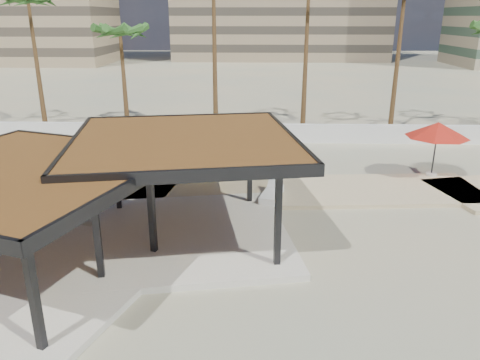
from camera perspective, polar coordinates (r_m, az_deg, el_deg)
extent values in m
plane|color=tan|center=(15.17, 2.64, -10.94)|extent=(200.00, 200.00, 0.00)
cube|color=#C6B284|center=(24.90, -26.37, -0.47)|extent=(16.40, 6.19, 0.24)
cube|color=#C6B284|center=(21.60, 7.76, -1.39)|extent=(16.24, 5.11, 0.24)
cube|color=silver|center=(29.94, 2.33, 5.74)|extent=(56.00, 0.30, 1.20)
cube|color=beige|center=(17.29, -6.33, -6.62)|extent=(8.28, 8.28, 0.22)
cube|color=black|center=(14.31, -17.12, -5.52)|extent=(0.23, 0.23, 3.25)
cube|color=black|center=(19.32, -14.87, 1.20)|extent=(0.23, 0.23, 3.25)
cube|color=black|center=(14.42, 4.66, -4.46)|extent=(0.23, 0.23, 3.25)
cube|color=black|center=(19.40, 1.19, 1.94)|extent=(0.23, 0.23, 3.25)
cube|color=brown|center=(16.07, -6.79, 4.70)|extent=(8.53, 8.53, 0.30)
cube|color=black|center=(12.55, -6.28, 0.49)|extent=(7.38, 1.43, 0.37)
cube|color=black|center=(19.66, -7.11, 7.38)|extent=(7.38, 1.43, 0.37)
cube|color=black|center=(16.42, -19.76, 3.99)|extent=(1.43, 7.38, 0.37)
cube|color=black|center=(16.56, 6.10, 5.16)|extent=(1.43, 7.38, 0.37)
cube|color=beige|center=(15.87, -23.49, -10.81)|extent=(8.66, 8.66, 0.21)
cube|color=black|center=(18.57, -24.58, -0.95)|extent=(0.24, 0.24, 3.11)
cube|color=black|center=(11.87, -23.92, -12.26)|extent=(0.24, 0.24, 3.11)
cube|color=black|center=(15.47, -10.75, -3.38)|extent=(0.24, 0.24, 3.11)
cube|color=brown|center=(14.57, -25.24, 0.74)|extent=(8.93, 8.93, 0.29)
cube|color=black|center=(17.08, -16.98, 4.30)|extent=(6.80, 2.41, 0.35)
cube|color=black|center=(12.36, -13.65, -1.04)|extent=(2.41, 6.80, 0.35)
cylinder|color=beige|center=(23.66, -4.96, 1.04)|extent=(0.49, 0.49, 0.12)
cylinder|color=#262628|center=(23.33, -5.04, 3.67)|extent=(0.07, 0.07, 2.37)
cone|color=#FFC006|center=(23.08, -5.11, 6.09)|extent=(3.64, 3.64, 0.69)
cylinder|color=beige|center=(25.06, 22.29, 0.68)|extent=(0.52, 0.52, 0.12)
cylinder|color=#262628|center=(24.74, 22.64, 3.28)|extent=(0.07, 0.07, 2.49)
cone|color=#AF1E12|center=(24.49, 22.96, 5.68)|extent=(3.88, 3.88, 0.73)
cylinder|color=beige|center=(21.77, -19.44, -1.70)|extent=(0.44, 0.44, 0.11)
cylinder|color=#262628|center=(21.45, -19.73, 0.79)|extent=(0.06, 0.06, 2.11)
cone|color=#0624D8|center=(21.20, -20.01, 3.11)|extent=(3.04, 3.04, 0.61)
cube|color=white|center=(22.36, -23.26, -1.35)|extent=(1.34, 2.42, 0.32)
cube|color=white|center=(22.30, -23.32, -0.88)|extent=(1.34, 2.42, 0.07)
cube|color=white|center=(23.04, -23.04, 0.51)|extent=(0.93, 0.95, 0.58)
cube|color=white|center=(20.29, 3.87, -1.87)|extent=(1.16, 2.05, 0.27)
cube|color=white|center=(20.23, 3.88, -1.44)|extent=(1.16, 2.05, 0.06)
cube|color=white|center=(20.84, 4.37, -0.13)|extent=(0.79, 0.81, 0.49)
cone|color=brown|center=(35.20, -23.48, 12.57)|extent=(0.36, 0.36, 8.85)
ellipsoid|color=#2A591F|center=(35.06, -24.44, 19.32)|extent=(3.00, 3.00, 1.80)
cone|color=brown|center=(32.67, -13.94, 11.43)|extent=(0.36, 0.36, 6.90)
ellipsoid|color=#2A591F|center=(32.41, -14.41, 17.03)|extent=(3.00, 3.00, 1.80)
cone|color=brown|center=(32.19, -3.12, 15.37)|extent=(0.36, 0.36, 10.84)
cone|color=brown|center=(31.80, 7.99, 13.88)|extent=(0.36, 0.36, 9.40)
cone|color=brown|center=(33.11, 18.70, 14.15)|extent=(0.36, 0.36, 10.39)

